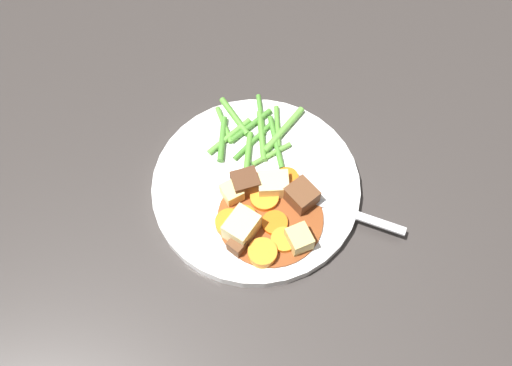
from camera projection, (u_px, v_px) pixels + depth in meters
name	position (u px, v px, depth m)	size (l,w,h in m)	color
ground_plane	(256.00, 189.00, 0.67)	(3.00, 3.00, 0.00)	#383330
dinner_plate	(256.00, 186.00, 0.66)	(0.26, 0.26, 0.02)	white
stew_sauce	(270.00, 218.00, 0.63)	(0.13, 0.13, 0.00)	brown
carrot_slice_0	(287.00, 180.00, 0.65)	(0.03, 0.03, 0.01)	orange
carrot_slice_1	(284.00, 240.00, 0.61)	(0.03, 0.03, 0.01)	orange
carrot_slice_2	(264.00, 198.00, 0.64)	(0.03, 0.03, 0.01)	orange
carrot_slice_3	(229.00, 223.00, 0.62)	(0.03, 0.03, 0.01)	orange
carrot_slice_4	(244.00, 218.00, 0.63)	(0.03, 0.03, 0.01)	orange
carrot_slice_5	(263.00, 253.00, 0.61)	(0.03, 0.03, 0.01)	orange
carrot_slice_6	(275.00, 223.00, 0.63)	(0.03, 0.03, 0.01)	orange
potato_chunk_0	(242.00, 227.00, 0.61)	(0.03, 0.04, 0.03)	#EAD68C
potato_chunk_1	(273.00, 185.00, 0.64)	(0.03, 0.04, 0.02)	#EAD68C
potato_chunk_2	(232.00, 193.00, 0.64)	(0.02, 0.03, 0.02)	#E5CC7A
potato_chunk_3	(299.00, 239.00, 0.61)	(0.02, 0.03, 0.03)	#DBBC6B
meat_chunk_0	(245.00, 183.00, 0.64)	(0.03, 0.03, 0.03)	#56331E
meat_chunk_1	(301.00, 196.00, 0.63)	(0.03, 0.03, 0.03)	brown
meat_chunk_2	(237.00, 245.00, 0.61)	(0.02, 0.02, 0.02)	brown
green_bean_0	(284.00, 130.00, 0.69)	(0.01, 0.01, 0.08)	#66AD42
green_bean_1	(261.00, 115.00, 0.70)	(0.01, 0.01, 0.06)	#4C8E33
green_bean_2	(235.00, 116.00, 0.70)	(0.01, 0.01, 0.07)	#599E38
green_bean_3	(254.00, 142.00, 0.68)	(0.01, 0.01, 0.07)	#4C8E33
green_bean_4	(276.00, 142.00, 0.68)	(0.01, 0.01, 0.08)	#4C8E33
green_bean_5	(277.00, 127.00, 0.69)	(0.01, 0.01, 0.06)	#599E38
green_bean_6	(222.00, 139.00, 0.68)	(0.01, 0.01, 0.07)	#4C8E33
green_bean_7	(262.00, 136.00, 0.68)	(0.01, 0.01, 0.08)	#599E38
green_bean_8	(248.00, 154.00, 0.67)	(0.01, 0.01, 0.06)	#599E38
green_bean_9	(229.00, 136.00, 0.68)	(0.01, 0.01, 0.07)	#66AD42
green_bean_10	(224.00, 125.00, 0.69)	(0.01, 0.01, 0.06)	#599E38
green_bean_11	(254.00, 125.00, 0.69)	(0.01, 0.01, 0.07)	#4C8E33
green_bean_12	(271.00, 154.00, 0.67)	(0.01, 0.01, 0.06)	#66AD42
fork	(329.00, 206.00, 0.64)	(0.09, 0.16, 0.00)	silver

